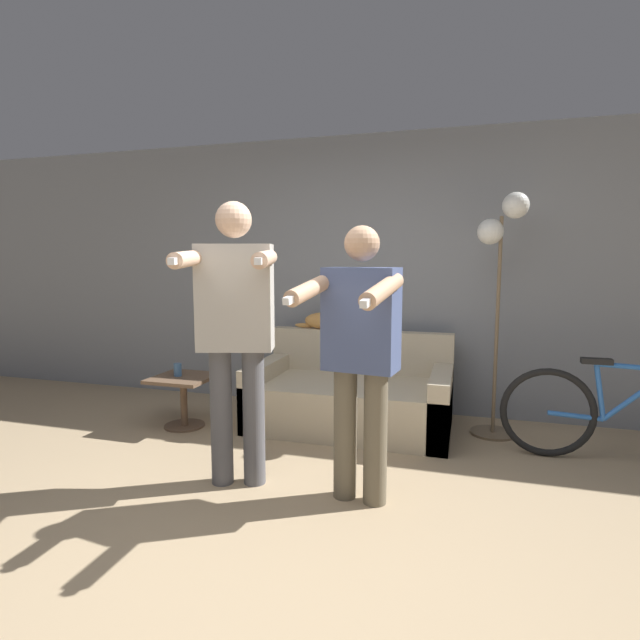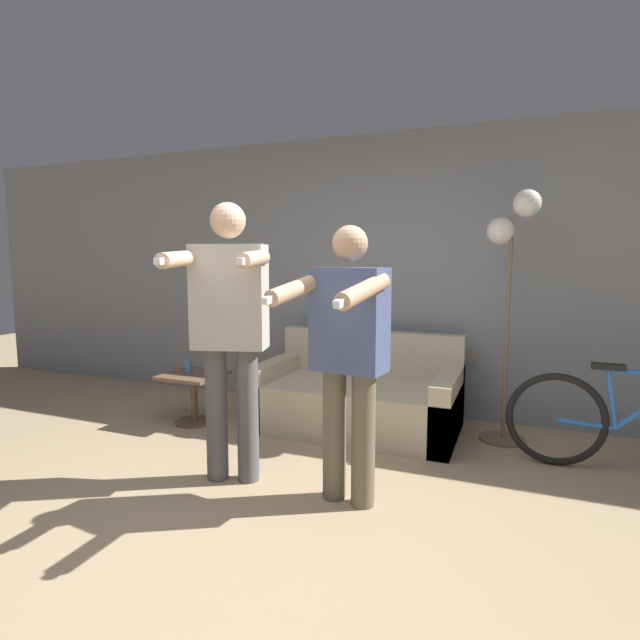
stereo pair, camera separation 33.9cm
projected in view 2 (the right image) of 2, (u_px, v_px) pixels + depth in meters
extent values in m
plane|color=tan|center=(250.00, 541.00, 2.57)|extent=(16.00, 16.00, 0.00)
cube|color=gray|center=(381.00, 275.00, 4.72)|extent=(10.00, 0.05, 2.60)
cube|color=beige|center=(357.00, 405.00, 4.26)|extent=(1.68, 0.95, 0.40)
cube|color=beige|center=(371.00, 352.00, 4.59)|extent=(1.68, 0.14, 0.39)
cube|color=beige|center=(277.00, 389.00, 4.54)|extent=(0.16, 0.95, 0.54)
cube|color=beige|center=(448.00, 407.00, 3.97)|extent=(0.16, 0.95, 0.54)
cylinder|color=#56565B|center=(217.00, 414.00, 3.26)|extent=(0.14, 0.14, 0.88)
cylinder|color=#56565B|center=(248.00, 415.00, 3.23)|extent=(0.14, 0.14, 0.88)
cube|color=#B7B2A8|center=(230.00, 297.00, 3.15)|extent=(0.51, 0.34, 0.66)
sphere|color=#D8AD8C|center=(228.00, 220.00, 3.10)|extent=(0.22, 0.22, 0.22)
cylinder|color=#D8AD8C|center=(179.00, 259.00, 2.90)|extent=(0.22, 0.51, 0.11)
cube|color=white|center=(161.00, 261.00, 2.66)|extent=(0.07, 0.13, 0.04)
cylinder|color=#D8AD8C|center=(254.00, 259.00, 2.85)|extent=(0.22, 0.51, 0.11)
cube|color=white|center=(242.00, 261.00, 2.61)|extent=(0.07, 0.13, 0.04)
cylinder|color=#6B604C|center=(334.00, 434.00, 3.00)|extent=(0.14, 0.14, 0.80)
cylinder|color=#6B604C|center=(363.00, 440.00, 2.91)|extent=(0.14, 0.14, 0.80)
cube|color=#475684|center=(349.00, 320.00, 2.87)|extent=(0.45, 0.27, 0.60)
sphere|color=tan|center=(350.00, 243.00, 2.82)|extent=(0.20, 0.20, 0.20)
cylinder|color=tan|center=(297.00, 288.00, 2.73)|extent=(0.15, 0.52, 0.17)
cube|color=white|center=(271.00, 299.00, 2.52)|extent=(0.05, 0.13, 0.05)
cylinder|color=tan|center=(364.00, 291.00, 2.53)|extent=(0.15, 0.52, 0.17)
cube|color=white|center=(342.00, 302.00, 2.33)|extent=(0.05, 0.13, 0.05)
ellipsoid|color=tan|center=(334.00, 321.00, 4.69)|extent=(0.37, 0.14, 0.16)
sphere|color=tan|center=(350.00, 316.00, 4.62)|extent=(0.09, 0.09, 0.09)
ellipsoid|color=tan|center=(316.00, 325.00, 4.79)|extent=(0.20, 0.04, 0.04)
cone|color=tan|center=(348.00, 313.00, 4.61)|extent=(0.03, 0.03, 0.03)
cone|color=tan|center=(349.00, 312.00, 4.64)|extent=(0.03, 0.03, 0.03)
cylinder|color=#756047|center=(502.00, 439.00, 4.01)|extent=(0.36, 0.36, 0.02)
cylinder|color=#756047|center=(507.00, 330.00, 3.90)|extent=(0.03, 0.03, 1.78)
sphere|color=white|center=(527.00, 203.00, 3.75)|extent=(0.20, 0.20, 0.20)
sphere|color=white|center=(501.00, 231.00, 3.84)|extent=(0.20, 0.20, 0.20)
cylinder|color=brown|center=(195.00, 421.00, 4.44)|extent=(0.34, 0.34, 0.02)
cylinder|color=brown|center=(194.00, 400.00, 4.42)|extent=(0.06, 0.06, 0.42)
cube|color=brown|center=(193.00, 375.00, 4.39)|extent=(0.49, 0.49, 0.03)
cylinder|color=#3D6693|center=(188.00, 367.00, 4.40)|extent=(0.07, 0.07, 0.11)
torus|color=black|center=(556.00, 419.00, 3.49)|extent=(0.66, 0.05, 0.66)
cylinder|color=blue|center=(612.00, 399.00, 3.34)|extent=(0.10, 0.04, 0.40)
cylinder|color=blue|center=(585.00, 424.00, 3.42)|extent=(0.37, 0.04, 0.05)
cube|color=black|center=(608.00, 367.00, 3.33)|extent=(0.20, 0.07, 0.04)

